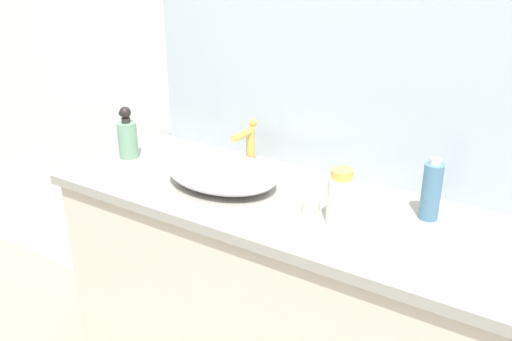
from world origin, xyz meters
name	(u,v)px	position (x,y,z in m)	size (l,w,h in m)	color
bathroom_wall_rear	(376,56)	(0.00, 0.73, 1.30)	(6.00, 0.06, 2.60)	silver
vanity_counter	(292,325)	(-0.10, 0.43, 0.45)	(1.57, 0.52, 0.91)	beige
wall_mirror_panel	(343,20)	(-0.10, 0.69, 1.40)	(1.40, 0.01, 0.99)	#B2BCC6
sink_basin	(222,173)	(-0.35, 0.41, 0.95)	(0.37, 0.27, 0.08)	silver
faucet	(249,142)	(-0.35, 0.56, 1.01)	(0.03, 0.13, 0.17)	gold
soap_dispenser	(127,137)	(-0.78, 0.43, 0.98)	(0.07, 0.07, 0.19)	#75A283
lotion_bottle	(431,191)	(0.26, 0.54, 0.99)	(0.05, 0.05, 0.18)	teal
perfume_bottle	(341,198)	(0.06, 0.38, 0.98)	(0.08, 0.08, 0.16)	silver
candle_jar	(311,206)	(-0.03, 0.40, 0.92)	(0.05, 0.05, 0.04)	silver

